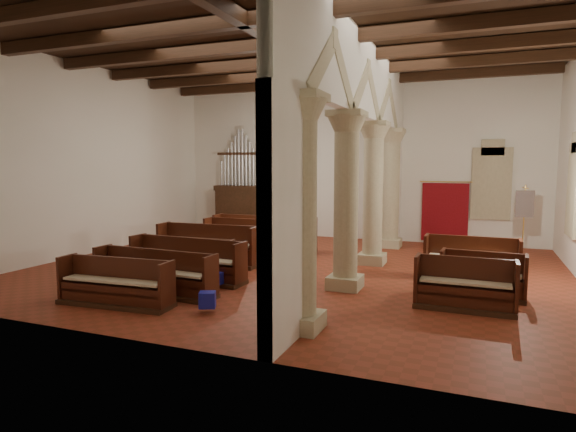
{
  "coord_description": "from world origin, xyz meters",
  "views": [
    {
      "loc": [
        4.62,
        -12.17,
        2.89
      ],
      "look_at": [
        -0.42,
        0.5,
        1.41
      ],
      "focal_mm": 30.0,
      "sensor_mm": 36.0,
      "label": 1
    }
  ],
  "objects_px": {
    "aisle_pew_0": "(465,292)",
    "lectern": "(279,225)",
    "processional_banner": "(523,234)",
    "nave_pew_0": "(116,290)",
    "pipe_organ": "(241,201)"
  },
  "relations": [
    {
      "from": "lectern",
      "to": "aisle_pew_0",
      "type": "relative_size",
      "value": 0.73
    },
    {
      "from": "lectern",
      "to": "nave_pew_0",
      "type": "relative_size",
      "value": 0.56
    },
    {
      "from": "pipe_organ",
      "to": "processional_banner",
      "type": "relative_size",
      "value": 1.94
    },
    {
      "from": "processional_banner",
      "to": "aisle_pew_0",
      "type": "xyz_separation_m",
      "value": [
        -1.46,
        -5.89,
        -0.43
      ]
    },
    {
      "from": "lectern",
      "to": "processional_banner",
      "type": "xyz_separation_m",
      "value": [
        8.23,
        -0.7,
        0.2
      ]
    },
    {
      "from": "pipe_organ",
      "to": "lectern",
      "type": "distance_m",
      "value": 2.56
    },
    {
      "from": "processional_banner",
      "to": "nave_pew_0",
      "type": "relative_size",
      "value": 0.9
    },
    {
      "from": "aisle_pew_0",
      "to": "lectern",
      "type": "bearing_deg",
      "value": 136.53
    },
    {
      "from": "pipe_organ",
      "to": "lectern",
      "type": "bearing_deg",
      "value": -26.94
    },
    {
      "from": "lectern",
      "to": "nave_pew_0",
      "type": "bearing_deg",
      "value": -89.53
    },
    {
      "from": "processional_banner",
      "to": "aisle_pew_0",
      "type": "distance_m",
      "value": 6.09
    },
    {
      "from": "pipe_organ",
      "to": "aisle_pew_0",
      "type": "bearing_deg",
      "value": -40.73
    },
    {
      "from": "pipe_organ",
      "to": "aisle_pew_0",
      "type": "xyz_separation_m",
      "value": [
        8.93,
        -7.69,
        -1.02
      ]
    },
    {
      "from": "nave_pew_0",
      "to": "aisle_pew_0",
      "type": "relative_size",
      "value": 1.3
    },
    {
      "from": "processional_banner",
      "to": "aisle_pew_0",
      "type": "relative_size",
      "value": 1.18
    }
  ]
}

